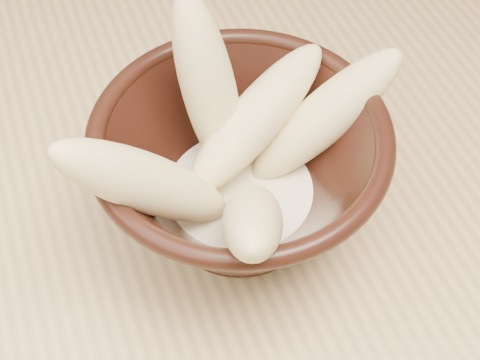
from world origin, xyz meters
TOP-DOWN VIEW (x-y plane):
  - table at (0.00, 0.00)m, footprint 1.20×0.80m
  - bowl at (0.03, -0.07)m, footprint 0.20×0.20m
  - milk_puddle at (0.03, -0.07)m, footprint 0.12×0.12m
  - banana_upright at (0.02, -0.03)m, footprint 0.06×0.09m
  - banana_left at (-0.04, -0.08)m, footprint 0.13×0.05m
  - banana_right at (0.10, -0.06)m, footprint 0.13×0.04m
  - banana_across at (0.05, -0.04)m, footprint 0.15×0.10m
  - banana_front at (0.02, -0.12)m, footprint 0.08×0.13m

SIDE VIEW (x-z plane):
  - table at x=0.00m, z-range 0.30..1.05m
  - milk_puddle at x=0.03m, z-range 0.78..0.79m
  - bowl at x=0.03m, z-range 0.76..0.87m
  - banana_right at x=0.10m, z-range 0.78..0.89m
  - banana_across at x=0.05m, z-range 0.79..0.88m
  - banana_front at x=0.02m, z-range 0.78..0.90m
  - banana_left at x=-0.04m, z-range 0.78..0.92m
  - banana_upright at x=0.02m, z-range 0.79..0.94m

